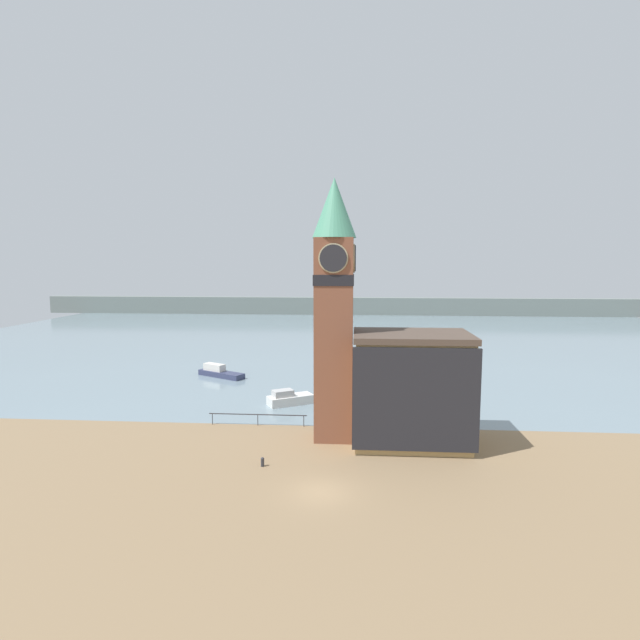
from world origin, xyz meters
name	(u,v)px	position (x,y,z in m)	size (l,w,h in m)	color
ground_plane	(321,492)	(0.00, 0.00, 0.00)	(160.00, 160.00, 0.00)	#846B4C
water	(345,334)	(0.00, 73.46, 0.00)	(160.00, 120.00, 0.00)	gray
far_shoreline	(348,306)	(0.00, 113.46, 2.50)	(180.00, 3.00, 5.00)	slate
pier_railing	(258,416)	(-6.87, 13.21, 0.94)	(9.29, 0.08, 1.09)	#333338
clock_tower	(334,303)	(0.40, 10.47, 11.80)	(3.70, 3.70, 22.21)	brown
pier_building	(411,388)	(6.94, 9.77, 4.72)	(9.83, 7.01, 9.41)	tan
boat_near	(289,399)	(-4.87, 20.36, 0.63)	(5.16, 4.08, 1.66)	silver
boat_far	(219,372)	(-15.98, 32.79, 0.58)	(6.91, 4.87, 1.62)	#333856
mooring_bollard_near	(262,461)	(-4.66, 3.89, 0.39)	(0.27, 0.27, 0.71)	#2D2D33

